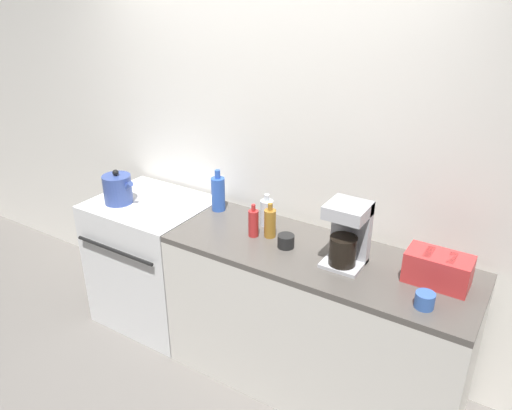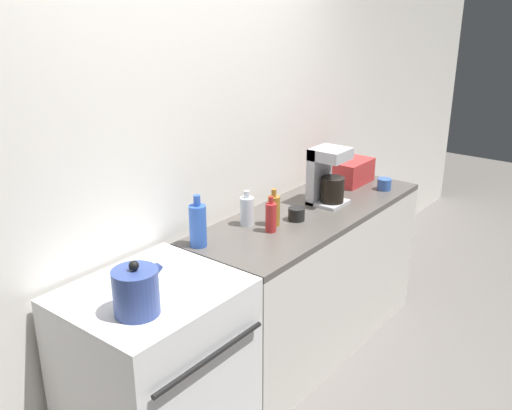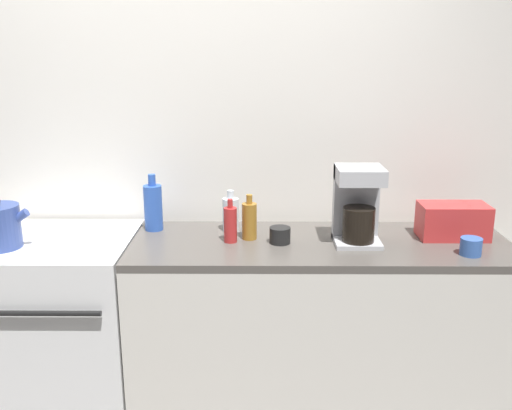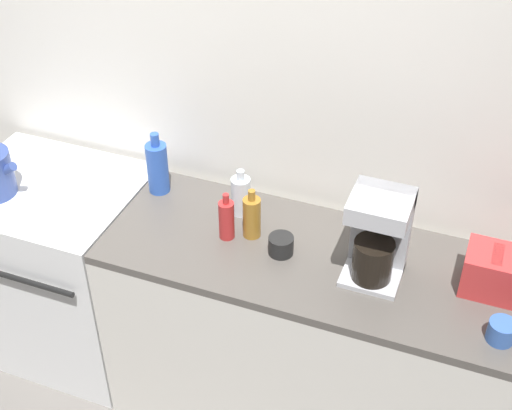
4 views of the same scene
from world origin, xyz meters
name	(u,v)px [view 4 (image 4 of 4)]	position (x,y,z in m)	size (l,w,h in m)	color
wall_back	(217,97)	(0.00, 0.72, 1.30)	(8.00, 0.05, 2.60)	silver
stove	(62,266)	(-0.65, 0.33, 0.48)	(0.78, 0.70, 0.94)	silver
counter_block	(324,345)	(0.63, 0.31, 0.47)	(1.77, 0.63, 0.94)	silver
toaster	(510,275)	(1.26, 0.37, 1.02)	(0.32, 0.17, 0.16)	red
coffee_maker	(378,234)	(0.79, 0.31, 1.12)	(0.21, 0.21, 0.36)	#B7B7BC
bottle_clear	(241,195)	(0.20, 0.47, 1.02)	(0.08, 0.08, 0.21)	silver
bottle_red	(227,219)	(0.21, 0.31, 1.02)	(0.06, 0.06, 0.20)	#B72828
bottle_amber	(252,217)	(0.29, 0.35, 1.03)	(0.07, 0.07, 0.21)	#9E6B23
bottle_blue	(158,167)	(-0.18, 0.49, 1.05)	(0.09, 0.09, 0.28)	#2D56B7
cup_blue	(501,331)	(1.26, 0.14, 0.97)	(0.09, 0.09, 0.08)	#3860B2
cup_black	(281,245)	(0.44, 0.29, 0.97)	(0.10, 0.10, 0.08)	black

